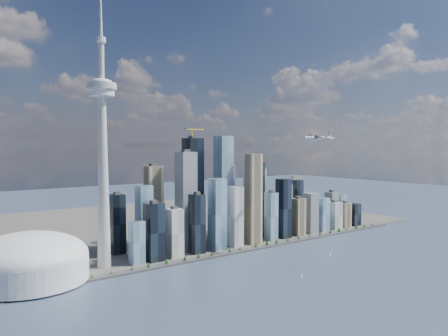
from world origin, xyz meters
TOP-DOWN VIEW (x-y plane):
  - ground at (0.00, 0.00)m, footprint 4000.00×4000.00m
  - seawall at (0.00, 250.00)m, footprint 1100.00×22.00m
  - land at (0.00, 700.00)m, footprint 1400.00×900.00m
  - shoreline_trees at (0.00, 250.00)m, footprint 960.53×7.20m
  - skyscraper_cluster at (59.61, 336.81)m, footprint 736.00×142.00m
  - needle_tower at (-300.00, 310.00)m, footprint 56.00×56.00m
  - dome_stadium at (-440.00, 300.00)m, footprint 200.00×200.00m
  - airplane at (144.45, 153.90)m, footprint 76.35×68.43m
  - sailboat_west at (-33.12, 35.20)m, footprint 6.31×2.59m
  - sailboat_east at (129.92, 103.59)m, footprint 6.50×3.40m

SIDE VIEW (x-z plane):
  - ground at x=0.00m, z-range 0.00..0.00m
  - land at x=0.00m, z-range 0.00..3.00m
  - seawall at x=0.00m, z-range 0.00..4.00m
  - sailboat_west at x=-33.12m, z-range -1.56..7.15m
  - sailboat_east at x=129.92m, z-range -1.63..7.46m
  - shoreline_trees at x=0.00m, z-range 4.38..13.18m
  - dome_stadium at x=-440.00m, z-range -3.56..82.44m
  - skyscraper_cluster at x=59.61m, z-range -52.95..228.88m
  - needle_tower at x=-300.00m, z-range -39.41..511.09m
  - airplane at x=144.45m, z-range 248.94..268.31m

